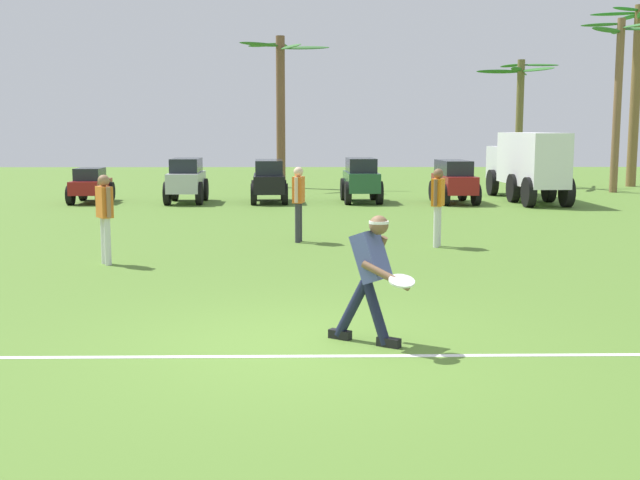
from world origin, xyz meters
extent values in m
plane|color=#557C2D|center=(0.00, 0.00, 0.00)|extent=(80.00, 80.00, 0.00)
cube|color=white|center=(0.00, -0.46, 0.00)|extent=(27.28, 0.32, 0.01)
cylinder|color=#191E38|center=(0.80, -0.01, 0.36)|extent=(0.36, 0.29, 0.72)
cube|color=black|center=(0.93, -0.09, 0.05)|extent=(0.27, 0.23, 0.10)
cylinder|color=#191E38|center=(0.54, 0.16, 0.36)|extent=(0.43, 0.34, 0.69)
cube|color=black|center=(0.41, 0.25, 0.05)|extent=(0.27, 0.23, 0.10)
cube|color=#4C5699|center=(0.74, 0.03, 0.97)|extent=(0.50, 0.49, 0.58)
sphere|color=brown|center=(0.81, -0.02, 1.32)|extent=(0.29, 0.29, 0.21)
cylinder|color=white|center=(0.81, -0.02, 1.35)|extent=(0.30, 0.30, 0.03)
cylinder|color=brown|center=(0.87, -0.27, 0.82)|extent=(0.52, 0.38, 0.27)
cylinder|color=brown|center=(0.81, 0.23, 0.94)|extent=(0.28, 0.22, 0.49)
cylinder|color=white|center=(1.03, -0.40, 0.79)|extent=(0.32, 0.32, 0.11)
cylinder|color=#33333D|center=(-0.21, 7.87, 0.41)|extent=(0.13, 0.13, 0.82)
cylinder|color=#33333D|center=(-0.18, 8.05, 0.41)|extent=(0.13, 0.13, 0.82)
cube|color=orange|center=(-0.19, 7.96, 1.09)|extent=(0.26, 0.37, 0.54)
cylinder|color=beige|center=(-0.24, 7.75, 1.10)|extent=(0.08, 0.08, 0.52)
cylinder|color=beige|center=(-0.15, 8.17, 1.10)|extent=(0.08, 0.08, 0.52)
sphere|color=beige|center=(-0.19, 7.96, 1.46)|extent=(0.24, 0.24, 0.20)
cylinder|color=silver|center=(-3.44, 5.16, 0.41)|extent=(0.15, 0.15, 0.82)
cylinder|color=silver|center=(-3.54, 5.31, 0.41)|extent=(0.15, 0.15, 0.82)
cube|color=orange|center=(-3.49, 5.24, 1.09)|extent=(0.36, 0.39, 0.54)
cylinder|color=#936B4C|center=(-3.37, 5.06, 1.10)|extent=(0.10, 0.10, 0.52)
cylinder|color=#936B4C|center=(-3.61, 5.41, 1.10)|extent=(0.10, 0.10, 0.52)
sphere|color=#936B4C|center=(-3.49, 5.24, 1.46)|extent=(0.28, 0.28, 0.20)
cylinder|color=silver|center=(2.55, 7.19, 0.41)|extent=(0.14, 0.14, 0.82)
cylinder|color=silver|center=(2.62, 7.35, 0.41)|extent=(0.14, 0.14, 0.82)
cube|color=orange|center=(2.58, 7.27, 1.09)|extent=(0.31, 0.39, 0.54)
cylinder|color=brown|center=(2.50, 7.08, 1.10)|extent=(0.09, 0.09, 0.52)
cylinder|color=brown|center=(2.66, 7.47, 1.10)|extent=(0.09, 0.09, 0.52)
sphere|color=brown|center=(2.58, 7.27, 1.46)|extent=(0.26, 0.26, 0.20)
cube|color=maroon|center=(-6.94, 16.89, 0.51)|extent=(0.98, 2.23, 0.42)
cube|color=#1E232B|center=(-6.94, 16.79, 0.91)|extent=(0.83, 1.13, 0.38)
cylinder|color=black|center=(-7.42, 17.65, 0.30)|extent=(0.20, 0.61, 0.60)
cylinder|color=black|center=(-6.52, 17.68, 0.30)|extent=(0.20, 0.61, 0.60)
cylinder|color=black|center=(-7.36, 16.11, 0.30)|extent=(0.20, 0.61, 0.60)
cylinder|color=black|center=(-6.47, 16.14, 0.30)|extent=(0.20, 0.61, 0.60)
cube|color=#B7BABF|center=(-3.90, 16.82, 0.66)|extent=(1.04, 2.37, 0.60)
cube|color=#1E232B|center=(-3.90, 16.87, 1.18)|extent=(0.90, 1.57, 0.44)
cylinder|color=black|center=(-4.41, 17.58, 0.36)|extent=(0.20, 0.72, 0.72)
cylinder|color=black|center=(-3.43, 17.61, 0.36)|extent=(0.20, 0.72, 0.72)
cylinder|color=black|center=(-4.37, 16.02, 0.36)|extent=(0.20, 0.72, 0.72)
cylinder|color=black|center=(-3.39, 16.05, 0.36)|extent=(0.20, 0.72, 0.72)
cube|color=black|center=(-1.29, 16.91, 0.60)|extent=(1.11, 2.45, 0.55)
cube|color=#1E232B|center=(-1.30, 17.06, 1.11)|extent=(0.95, 1.85, 0.46)
cylinder|color=black|center=(-1.83, 17.72, 0.33)|extent=(0.22, 0.67, 0.66)
cylinder|color=black|center=(-0.87, 17.78, 0.33)|extent=(0.22, 0.67, 0.66)
cylinder|color=black|center=(-1.72, 16.05, 0.33)|extent=(0.22, 0.67, 0.66)
cylinder|color=black|center=(-0.76, 16.11, 0.33)|extent=(0.22, 0.67, 0.66)
cube|color=#235133|center=(1.64, 16.95, 0.66)|extent=(1.09, 2.39, 0.60)
cube|color=#1E232B|center=(1.63, 17.00, 1.18)|extent=(0.93, 1.59, 0.44)
cylinder|color=black|center=(1.11, 17.71, 0.36)|extent=(0.21, 0.73, 0.72)
cylinder|color=black|center=(2.09, 17.75, 0.36)|extent=(0.21, 0.73, 0.72)
cylinder|color=black|center=(1.18, 16.15, 0.36)|extent=(0.21, 0.73, 0.72)
cylinder|color=black|center=(2.16, 16.20, 0.36)|extent=(0.21, 0.73, 0.72)
cube|color=maroon|center=(4.55, 16.63, 0.60)|extent=(1.12, 2.46, 0.55)
cube|color=#1E232B|center=(4.54, 16.78, 1.11)|extent=(0.96, 1.85, 0.46)
cylinder|color=black|center=(4.02, 17.43, 0.33)|extent=(0.22, 0.67, 0.66)
cylinder|color=black|center=(4.97, 17.50, 0.33)|extent=(0.22, 0.67, 0.66)
cylinder|color=black|center=(4.13, 15.76, 0.33)|extent=(0.22, 0.67, 0.66)
cylinder|color=black|center=(5.09, 15.83, 0.33)|extent=(0.22, 0.67, 0.66)
cube|color=silver|center=(6.97, 19.87, 1.12)|extent=(1.11, 1.73, 1.15)
cube|color=white|center=(7.07, 16.93, 1.38)|extent=(1.29, 4.24, 1.65)
cylinder|color=black|center=(6.40, 19.52, 0.45)|extent=(0.27, 0.91, 0.90)
cylinder|color=black|center=(7.55, 19.55, 0.45)|extent=(0.27, 0.91, 0.90)
cylinder|color=black|center=(6.49, 16.91, 0.45)|extent=(0.27, 0.91, 0.90)
cylinder|color=black|center=(7.64, 16.95, 0.45)|extent=(0.27, 0.91, 0.90)
cylinder|color=black|center=(6.55, 15.26, 0.45)|extent=(0.27, 0.91, 0.90)
cylinder|color=black|center=(7.70, 15.30, 0.45)|extent=(0.27, 0.91, 0.90)
cylinder|color=brown|center=(-1.16, 23.31, 2.94)|extent=(0.35, 0.35, 5.89)
ellipsoid|color=#356A2F|center=(-0.21, 23.16, 5.42)|extent=(1.94, 0.54, 0.19)
ellipsoid|color=#356A2F|center=(-1.05, 24.16, 5.64)|extent=(0.47, 1.73, 0.15)
ellipsoid|color=#356A2F|center=(-1.82, 23.82, 5.59)|extent=(1.47, 1.21, 0.16)
ellipsoid|color=#356A2F|center=(-1.90, 22.65, 5.50)|extent=(1.64, 1.51, 0.17)
ellipsoid|color=#356A2F|center=(-0.75, 22.47, 5.39)|extent=(1.05, 1.78, 0.19)
cylinder|color=brown|center=(8.40, 23.93, 2.52)|extent=(0.29, 0.29, 5.04)
ellipsoid|color=#2A6624|center=(9.17, 23.96, 4.83)|extent=(1.55, 0.32, 0.14)
ellipsoid|color=#2A6624|center=(8.72, 24.79, 4.57)|extent=(0.87, 1.82, 0.19)
ellipsoid|color=#2A6624|center=(8.14, 24.59, 4.85)|extent=(0.76, 1.42, 0.14)
ellipsoid|color=#2A6624|center=(7.50, 23.87, 4.57)|extent=(1.82, 0.37, 0.19)
ellipsoid|color=#2A6624|center=(8.04, 23.22, 4.62)|extent=(0.94, 1.53, 0.20)
ellipsoid|color=#2A6624|center=(8.83, 23.11, 4.60)|extent=(1.08, 1.75, 0.19)
cylinder|color=brown|center=(11.15, 20.81, 3.12)|extent=(0.28, 0.28, 6.25)
ellipsoid|color=#336F31|center=(11.30, 21.65, 5.89)|extent=(0.54, 1.73, 0.17)
ellipsoid|color=#336F31|center=(10.52, 21.11, 6.05)|extent=(1.38, 0.83, 0.14)
ellipsoid|color=#336F31|center=(10.42, 20.20, 5.76)|extent=(1.62, 1.41, 0.19)
ellipsoid|color=#336F31|center=(11.51, 20.00, 5.91)|extent=(0.94, 1.72, 0.17)
cylinder|color=brown|center=(12.98, 23.80, 3.58)|extent=(0.39, 0.39, 7.15)
ellipsoid|color=#307E35|center=(12.92, 24.65, 6.79)|extent=(0.38, 1.70, 0.18)
ellipsoid|color=#307E35|center=(12.10, 24.10, 6.84)|extent=(1.85, 0.82, 0.16)
ellipsoid|color=#307E35|center=(12.30, 23.41, 6.93)|extent=(1.48, 1.00, 0.14)
ellipsoid|color=#307E35|center=(12.65, 22.96, 6.64)|extent=(0.89, 1.78, 0.20)
camera|label=1|loc=(0.11, -8.54, 2.36)|focal=45.00mm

